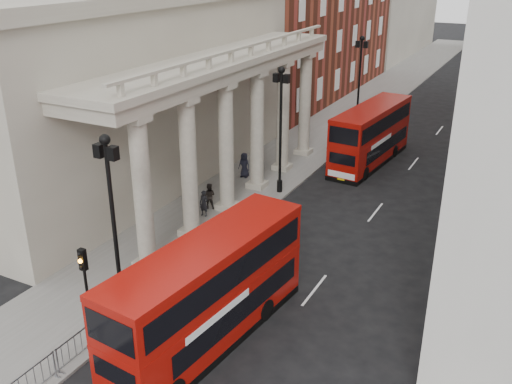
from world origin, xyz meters
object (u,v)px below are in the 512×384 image
lamp_post_mid (281,122)px  pedestrian_c (244,165)px  lamp_post_north (359,77)px  pedestrian_a (204,203)px  bus_near (209,291)px  bus_far (371,134)px  lamp_post_south (113,217)px  pedestrian_b (209,196)px  traffic_light (85,279)px

lamp_post_mid → pedestrian_c: size_ratio=4.65×
lamp_post_north → pedestrian_c: size_ratio=4.65×
lamp_post_north → pedestrian_a: bearing=-96.4°
bus_near → bus_far: bus_near is taller
lamp_post_south → bus_far: bearing=81.9°
lamp_post_north → pedestrian_b: size_ratio=5.08×
lamp_post_north → pedestrian_b: bearing=-97.7°
pedestrian_b → pedestrian_c: bearing=-101.5°
lamp_post_south → lamp_post_north: bearing=90.0°
lamp_post_north → bus_far: bearing=-64.7°
bus_near → lamp_post_mid: bearing=111.1°
bus_near → bus_far: (-0.68, 24.09, -0.05)m
lamp_post_mid → traffic_light: size_ratio=1.93×
pedestrian_b → lamp_post_north: bearing=-115.6°
bus_far → bus_near: bearing=-83.2°
bus_near → pedestrian_b: size_ratio=6.48×
lamp_post_mid → pedestrian_b: (-2.75, -4.43, -3.97)m
pedestrian_b → pedestrian_a: bearing=88.3°
traffic_light → pedestrian_b: (-2.85, 13.59, -2.17)m
lamp_post_north → bus_far: lamp_post_north is taller
pedestrian_c → bus_near: bearing=-63.4°
lamp_post_mid → lamp_post_north: 16.00m
lamp_post_mid → pedestrian_b: lamp_post_mid is taller
bus_near → pedestrian_a: bearing=129.6°
traffic_light → lamp_post_north: bearing=90.2°
traffic_light → pedestrian_b: 14.05m
pedestrian_a → pedestrian_b: size_ratio=0.99×
lamp_post_north → bus_near: (4.18, -31.48, -2.57)m
traffic_light → bus_near: bearing=31.9°
lamp_post_north → pedestrian_b: lamp_post_north is taller
pedestrian_c → lamp_post_north: bearing=79.2°
lamp_post_north → traffic_light: 34.07m
lamp_post_mid → pedestrian_b: bearing=-121.8°
pedestrian_a → traffic_light: bearing=-76.8°
traffic_light → bus_far: 26.86m
bus_near → pedestrian_c: size_ratio=5.93×
lamp_post_south → bus_far: size_ratio=0.80×
lamp_post_south → pedestrian_a: bearing=103.1°
lamp_post_mid → pedestrian_c: bearing=159.1°
pedestrian_a → bus_near: bearing=-54.6°
lamp_post_south → pedestrian_a: 11.43m
lamp_post_mid → lamp_post_north: (0.00, 16.00, 0.00)m
pedestrian_c → pedestrian_b: bearing=-81.4°
bus_far → pedestrian_b: bearing=-110.5°
bus_near → pedestrian_a: (-6.61, 9.92, -1.42)m
traffic_light → bus_far: size_ratio=0.42×
traffic_light → pedestrian_a: bearing=101.4°
lamp_post_mid → pedestrian_b: size_ratio=5.08×
lamp_post_mid → lamp_post_north: size_ratio=1.00×
bus_far → traffic_light: bearing=-92.1°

